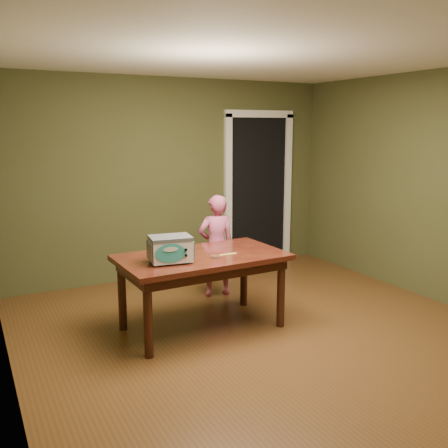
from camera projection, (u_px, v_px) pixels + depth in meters
floor at (277, 341)px, 4.66m from camera, size 5.00×5.00×0.00m
room_shell at (281, 158)px, 4.33m from camera, size 4.52×5.02×2.61m
doorway at (248, 189)px, 7.46m from camera, size 1.10×0.66×2.25m
dining_table at (202, 265)px, 4.85m from camera, size 1.63×0.95×0.75m
toy_oven at (170, 248)px, 4.54m from camera, size 0.43×0.32×0.24m
baking_pan at (215, 257)px, 4.73m from camera, size 0.10×0.10×0.02m
spatula at (228, 254)px, 4.85m from camera, size 0.18×0.03×0.01m
child at (216, 246)px, 5.83m from camera, size 0.47×0.34×1.21m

